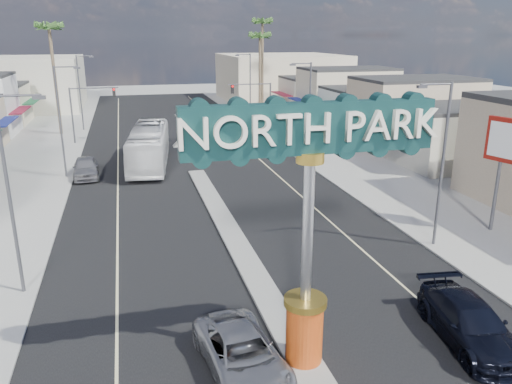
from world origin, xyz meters
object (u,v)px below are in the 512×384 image
streetlight_l_far (81,89)px  car_parked_right (246,140)px  traffic_signal_left (89,104)px  city_bus (149,146)px  streetlight_r_near (441,158)px  suv_left (242,354)px  traffic_signal_right (255,98)px  streetlight_l_mid (62,116)px  streetlight_r_far (249,85)px  palm_right_mid (260,40)px  palm_right_far (263,27)px  suv_right (470,322)px  bank_pylon_sign (503,146)px  car_parked_left (86,167)px  streetlight_l_near (12,187)px  palm_left_far (50,33)px  streetlight_r_mid (308,107)px  gateway_sign (309,207)px

streetlight_l_far → car_parked_right: bearing=-40.7°
traffic_signal_left → city_bus: 13.08m
streetlight_r_near → suv_left: size_ratio=1.72×
traffic_signal_right → streetlight_l_mid: 24.11m
streetlight_r_near → traffic_signal_left: bearing=120.0°
streetlight_r_far → palm_right_mid: palm_right_mid is taller
palm_right_far → suv_left: bearing=-106.0°
traffic_signal_left → palm_right_mid: 26.01m
suv_right → city_bus: (-10.24, 30.74, 0.96)m
palm_right_mid → bank_pylon_sign: palm_right_mid is taller
streetlight_l_mid → car_parked_left: 4.47m
streetlight_l_mid → palm_right_far: 41.53m
streetlight_l_near → bank_pylon_sign: bearing=2.3°
streetlight_l_mid → suv_right: streetlight_l_mid is taller
streetlight_l_near → traffic_signal_right: bearing=60.0°
palm_right_mid → city_bus: size_ratio=0.95×
palm_left_far → car_parked_right: (19.48, -12.56, -10.68)m
streetlight_r_near → car_parked_right: streetlight_r_near is taller
streetlight_r_far → bank_pylon_sign: 41.24m
streetlight_l_mid → streetlight_r_far: bearing=46.5°
palm_left_far → suv_right: palm_left_far is taller
traffic_signal_right → car_parked_left: (-18.18, -14.27, -3.44)m
streetlight_l_near → suv_right: (17.01, -8.34, -4.26)m
traffic_signal_left → traffic_signal_right: (18.37, 0.00, 0.00)m
suv_left → car_parked_left: 28.48m
streetlight_l_far → streetlight_r_far: (20.87, 0.00, 0.00)m
palm_left_far → palm_right_far: palm_right_far is taller
streetlight_r_mid → suv_right: streetlight_r_mid is taller
streetlight_r_far → streetlight_r_mid: bearing=-90.0°
gateway_sign → palm_right_far: palm_right_far is taller
suv_right → streetlight_l_mid: bearing=128.3°
streetlight_r_near → suv_right: bearing=-114.8°
suv_right → city_bus: bearing=115.8°
car_parked_left → streetlight_l_far: bearing=91.0°
streetlight_l_far → streetlight_r_near: bearing=-63.6°
bank_pylon_sign → streetlight_l_near: bearing=166.5°
streetlight_r_near → streetlight_r_mid: size_ratio=1.00×
suv_left → streetlight_l_far: bearing=92.7°
streetlight_l_mid → bank_pylon_sign: streetlight_l_mid is taller
gateway_sign → car_parked_right: bearing=79.6°
streetlight_l_mid → palm_right_mid: (23.43, 26.00, 5.54)m
streetlight_l_mid → car_parked_right: streetlight_l_mid is taller
streetlight_l_far → bank_pylon_sign: bearing=-58.0°
suv_right → streetlight_r_near: bearing=72.5°
traffic_signal_left → car_parked_left: traffic_signal_left is taller
traffic_signal_left → bank_pylon_sign: bearing=-53.6°
palm_right_far → gateway_sign: bearing=-104.0°
car_parked_right → streetlight_l_far: bearing=145.2°
traffic_signal_right → city_bus: 17.49m
palm_right_mid → suv_right: size_ratio=2.18×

